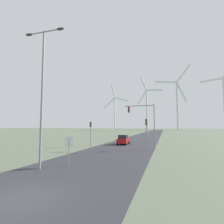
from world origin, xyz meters
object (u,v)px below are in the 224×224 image
object	(u,v)px
wind_turbine_far_left	(115,109)
wind_turbine_left	(147,105)
car_approaching	(123,140)
stop_sign_far	(146,133)
wind_turbine_center	(177,100)
traffic_light_post_near_left	(91,128)
traffic_light_mast_overhead	(144,117)
wind_turbine_right	(224,98)
stop_sign_near	(69,145)
traffic_light_post_near_right	(146,127)
streetlamp	(42,81)

from	to	relation	value
wind_turbine_far_left	wind_turbine_left	world-z (taller)	wind_turbine_far_left
car_approaching	wind_turbine_far_left	distance (m)	227.42
stop_sign_far	wind_turbine_left	distance (m)	172.49
stop_sign_far	wind_turbine_center	size ratio (longest dim) A/B	0.04
traffic_light_post_near_left	stop_sign_far	bearing A→B (deg)	52.11
traffic_light_mast_overhead	wind_turbine_right	world-z (taller)	wind_turbine_right
stop_sign_near	wind_turbine_left	distance (m)	196.27
traffic_light_post_near_right	wind_turbine_right	size ratio (longest dim) A/B	0.06
wind_turbine_center	traffic_light_post_near_right	bearing A→B (deg)	-95.38
wind_turbine_left	wind_turbine_center	bearing A→B (deg)	-18.36
car_approaching	wind_turbine_right	distance (m)	180.15
stop_sign_far	wind_turbine_center	world-z (taller)	wind_turbine_center
stop_sign_near	wind_turbine_right	bearing A→B (deg)	70.35
wind_turbine_left	wind_turbine_right	world-z (taller)	wind_turbine_right
wind_turbine_center	wind_turbine_far_left	bearing A→B (deg)	148.25
wind_turbine_far_left	stop_sign_far	bearing A→B (deg)	-72.28
traffic_light_mast_overhead	car_approaching	xyz separation A→B (m)	(-4.63, 5.96, -3.89)
wind_turbine_far_left	traffic_light_post_near_left	bearing A→B (deg)	-75.06
traffic_light_post_near_right	wind_turbine_far_left	distance (m)	234.08
wind_turbine_left	traffic_light_post_near_right	bearing A→B (deg)	-84.61
stop_sign_far	wind_turbine_right	bearing A→B (deg)	68.93
stop_sign_near	wind_turbine_left	size ratio (longest dim) A/B	0.04
traffic_light_mast_overhead	wind_turbine_far_left	size ratio (longest dim) A/B	0.10
traffic_light_post_near_left	car_approaching	xyz separation A→B (m)	(4.50, 5.16, -2.15)
stop_sign_near	wind_turbine_center	size ratio (longest dim) A/B	0.04
streetlamp	stop_sign_far	xyz separation A→B (m)	(5.86, 26.03, -5.13)
streetlamp	wind_turbine_left	xyz separation A→B (m)	(-10.07, 195.72, 21.39)
traffic_light_post_near_right	traffic_light_mast_overhead	xyz separation A→B (m)	(-0.28, -0.14, 1.51)
streetlamp	traffic_light_post_near_right	size ratio (longest dim) A/B	2.56
stop_sign_near	car_approaching	bearing A→B (deg)	88.64
traffic_light_post_near_left	traffic_light_post_near_right	xyz separation A→B (m)	(9.41, -0.66, 0.23)
stop_sign_near	traffic_light_mast_overhead	distance (m)	14.27
traffic_light_post_near_left	car_approaching	distance (m)	7.18
stop_sign_far	traffic_light_post_near_left	distance (m)	13.49
traffic_light_post_near_left	wind_turbine_left	size ratio (longest dim) A/B	0.07
traffic_light_post_near_left	wind_turbine_right	size ratio (longest dim) A/B	0.06
wind_turbine_center	wind_turbine_right	world-z (taller)	wind_turbine_right
wind_turbine_center	stop_sign_far	bearing A→B (deg)	-96.17
stop_sign_near	traffic_light_mast_overhead	world-z (taller)	traffic_light_mast_overhead
stop_sign_near	stop_sign_far	bearing A→B (deg)	80.20
wind_turbine_far_left	wind_turbine_right	world-z (taller)	wind_turbine_right
stop_sign_far	traffic_light_post_near_right	distance (m)	11.40
stop_sign_near	wind_turbine_far_left	bearing A→B (deg)	105.03
stop_sign_far	streetlamp	bearing A→B (deg)	-102.70
streetlamp	stop_sign_far	size ratio (longest dim) A/B	3.99
stop_sign_near	wind_turbine_far_left	size ratio (longest dim) A/B	0.04
stop_sign_near	wind_turbine_right	distance (m)	197.66
streetlamp	wind_turbine_far_left	distance (m)	245.92
streetlamp	traffic_light_post_near_left	size ratio (longest dim) A/B	2.76
wind_turbine_center	traffic_light_mast_overhead	bearing A→B (deg)	-95.47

